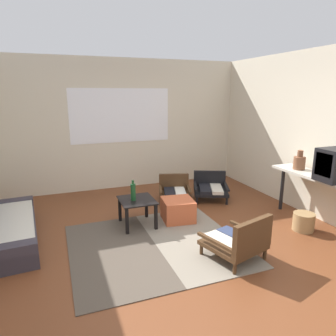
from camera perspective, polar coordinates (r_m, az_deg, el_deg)
ground_plane at (r=4.11m, az=1.15°, el=-15.34°), size 7.80×7.80×0.00m
far_wall_with_window at (r=6.56m, az=-8.88°, el=8.02°), size 5.60×0.13×2.70m
side_wall_right at (r=5.44m, az=27.04°, el=5.45°), size 0.12×6.60×2.70m
area_rug at (r=4.25m, az=-2.32°, el=-14.19°), size 2.25×2.07×0.01m
couch at (r=4.80m, az=-28.52°, el=-9.74°), size 0.83×1.90×0.72m
coffee_table at (r=4.72m, az=-5.81°, el=-6.91°), size 0.52×0.57×0.43m
armchair_by_window at (r=5.78m, az=1.21°, el=-4.09°), size 0.72×0.70×0.48m
armchair_striped_foreground at (r=3.90m, az=13.14°, el=-13.09°), size 0.79×0.79×0.60m
armchair_corner at (r=5.98m, az=7.94°, el=-3.52°), size 0.83×0.83×0.49m
ottoman_orange at (r=4.94m, az=1.85°, el=-7.86°), size 0.54×0.54×0.35m
console_shelf at (r=5.08m, az=26.57°, el=-2.28°), size 0.42×1.65×0.81m
clay_vase at (r=5.33m, az=23.40°, el=1.02°), size 0.18×0.18×0.31m
glass_bottle at (r=4.62m, az=-6.55°, el=-4.44°), size 0.08×0.08×0.32m
wicker_basket at (r=5.04m, az=24.07°, el=-9.19°), size 0.31×0.31×0.27m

